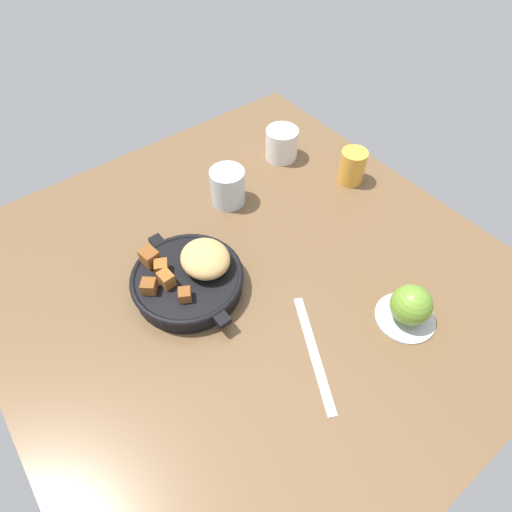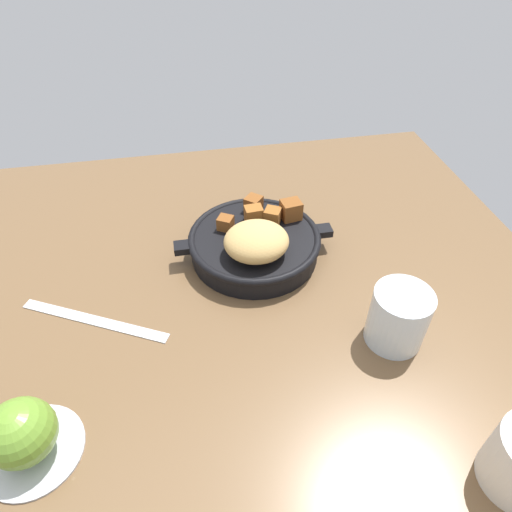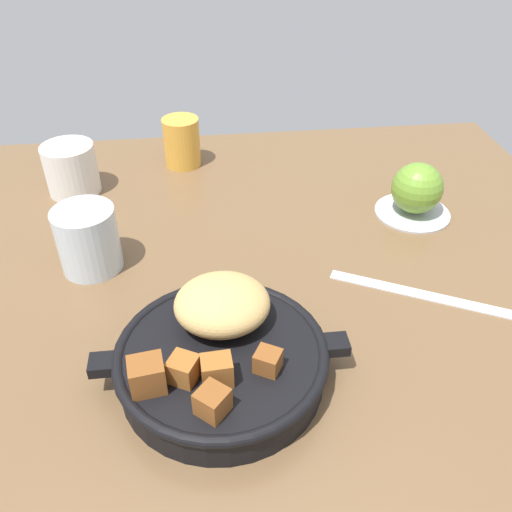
{
  "view_description": "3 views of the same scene",
  "coord_description": "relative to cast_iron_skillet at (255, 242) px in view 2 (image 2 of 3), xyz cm",
  "views": [
    {
      "loc": [
        42.29,
        -30.66,
        68.14
      ],
      "look_at": [
        1.34,
        0.9,
        6.02
      ],
      "focal_mm": 30.53,
      "sensor_mm": 36.0,
      "label": 1
    },
    {
      "loc": [
        5.65,
        42.93,
        49.01
      ],
      "look_at": [
        -2.95,
        -3.05,
        6.93
      ],
      "focal_mm": 31.46,
      "sensor_mm": 36.0,
      "label": 2
    },
    {
      "loc": [
        -4.98,
        -47.52,
        42.85
      ],
      "look_at": [
        0.35,
        -1.28,
        7.64
      ],
      "focal_mm": 37.8,
      "sensor_mm": 36.0,
      "label": 3
    }
  ],
  "objects": [
    {
      "name": "ground_plane",
      "position": [
        4.21,
        10.57,
        -4.25
      ],
      "size": [
        98.6,
        94.39,
        2.4
      ],
      "primitive_type": "cube",
      "color": "brown"
    },
    {
      "name": "cast_iron_skillet",
      "position": [
        0.0,
        0.0,
        0.0
      ],
      "size": [
        25.47,
        21.2,
        8.61
      ],
      "color": "black",
      "rests_on": "ground_plane"
    },
    {
      "name": "saucer_plate",
      "position": [
        29.79,
        27.08,
        -2.75
      ],
      "size": [
        10.92,
        10.92,
        0.6
      ],
      "primitive_type": "cylinder",
      "color": "#B7BABF",
      "rests_on": "ground_plane"
    },
    {
      "name": "red_apple",
      "position": [
        29.79,
        27.08,
        1.21
      ],
      "size": [
        7.31,
        7.31,
        7.31
      ],
      "primitive_type": "sphere",
      "color": "olive",
      "rests_on": "saucer_plate"
    },
    {
      "name": "butter_knife",
      "position": [
        24.76,
        9.21,
        -2.87
      ],
      "size": [
        20.78,
        11.71,
        0.36
      ],
      "primitive_type": "cube",
      "rotation": [
        0.0,
        0.0,
        -0.47
      ],
      "color": "silver",
      "rests_on": "ground_plane"
    },
    {
      "name": "water_glass_short",
      "position": [
        -15.28,
        19.64,
        1.13
      ],
      "size": [
        7.67,
        7.67,
        8.35
      ],
      "primitive_type": "cylinder",
      "color": "silver",
      "rests_on": "ground_plane"
    }
  ]
}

